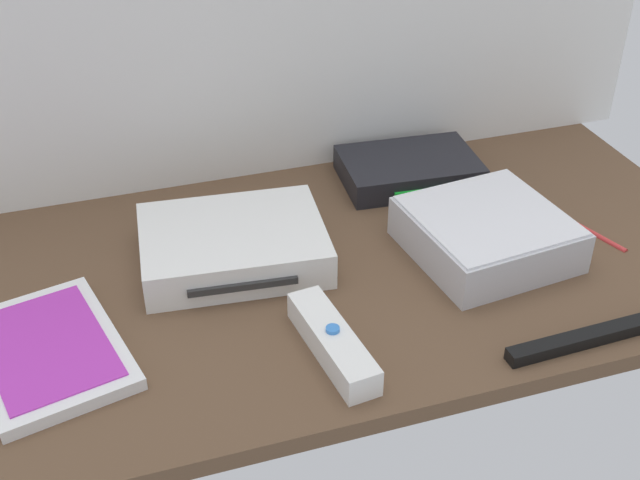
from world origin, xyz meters
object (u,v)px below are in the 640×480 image
at_px(sensor_bar, 611,332).
at_px(stylus_pen, 596,233).
at_px(game_console, 233,245).
at_px(game_case, 48,351).
at_px(remote_wand, 333,342).
at_px(network_router, 409,169).
at_px(mini_computer, 487,233).

bearing_deg(sensor_bar, stylus_pen, 58.83).
xyz_separation_m(game_console, game_case, (-0.21, -0.11, -0.01)).
bearing_deg(sensor_bar, remote_wand, 165.22).
xyz_separation_m(game_console, stylus_pen, (0.43, -0.08, -0.02)).
height_order(game_case, sensor_bar, game_case).
bearing_deg(stylus_pen, network_router, 130.03).
bearing_deg(game_console, network_router, 28.22).
xyz_separation_m(game_console, sensor_bar, (0.34, -0.25, -0.01)).
xyz_separation_m(game_case, remote_wand, (0.27, -0.08, 0.01)).
height_order(mini_computer, sensor_bar, mini_computer).
bearing_deg(game_case, remote_wand, -30.06).
height_order(network_router, remote_wand, same).
bearing_deg(game_console, game_case, -148.14).
distance_m(game_console, sensor_bar, 0.42).
distance_m(game_console, remote_wand, 0.20).
height_order(game_console, remote_wand, game_console).
xyz_separation_m(network_router, stylus_pen, (0.16, -0.20, -0.01)).
distance_m(mini_computer, sensor_bar, 0.19).
relative_size(mini_computer, sensor_bar, 0.78).
bearing_deg(remote_wand, game_console, 100.26).
relative_size(game_case, network_router, 1.15).
bearing_deg(sensor_bar, game_case, 163.14).
bearing_deg(stylus_pen, game_case, -177.95).
distance_m(network_router, remote_wand, 0.37).
distance_m(game_console, mini_computer, 0.30).
bearing_deg(network_router, game_case, -151.26).
distance_m(sensor_bar, stylus_pen, 0.19).
bearing_deg(network_router, remote_wand, -120.61).
xyz_separation_m(mini_computer, remote_wand, (-0.23, -0.12, -0.01)).
relative_size(mini_computer, stylus_pen, 2.09).
distance_m(mini_computer, remote_wand, 0.26).
bearing_deg(sensor_bar, network_router, 98.82).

